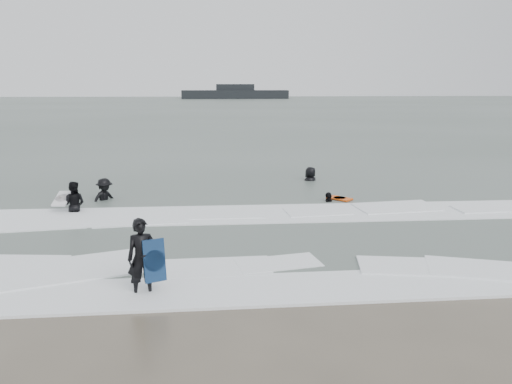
{
  "coord_description": "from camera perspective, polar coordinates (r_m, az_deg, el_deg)",
  "views": [
    {
      "loc": [
        -1.26,
        -11.27,
        4.69
      ],
      "look_at": [
        0.0,
        5.0,
        1.1
      ],
      "focal_mm": 35.0,
      "sensor_mm": 36.0,
      "label": 1
    }
  ],
  "objects": [
    {
      "name": "surfer_right_near",
      "position": [
        20.13,
        8.3,
        -1.2
      ],
      "size": [
        0.88,
        0.96,
        1.58
      ],
      "primitive_type": "imported",
      "rotation": [
        0.0,
        0.0,
        -2.25
      ],
      "color": "black",
      "rests_on": "ground"
    },
    {
      "name": "bodyboards",
      "position": [
        16.65,
        -6.82,
        -2.27
      ],
      "size": [
        11.37,
        9.46,
        1.25
      ],
      "color": "#10294E",
      "rests_on": "ground"
    },
    {
      "name": "surfer_centre",
      "position": [
        11.76,
        -12.68,
        -11.43
      ],
      "size": [
        0.74,
        0.58,
        1.81
      ],
      "primitive_type": "imported",
      "rotation": [
        0.0,
        0.0,
        0.24
      ],
      "color": "black",
      "rests_on": "ground"
    },
    {
      "name": "surfer_wading",
      "position": [
        19.53,
        -20.02,
        -2.26
      ],
      "size": [
        0.89,
        0.72,
        1.73
      ],
      "primitive_type": "imported",
      "rotation": [
        0.0,
        0.0,
        3.06
      ],
      "color": "black",
      "rests_on": "ground"
    },
    {
      "name": "vessel_horizon",
      "position": [
        148.05,
        -2.4,
        11.18
      ],
      "size": [
        30.8,
        5.5,
        4.18
      ],
      "color": "black",
      "rests_on": "ground"
    },
    {
      "name": "surfer_right_far",
      "position": [
        24.3,
        6.23,
        1.2
      ],
      "size": [
        1.08,
        1.02,
        1.86
      ],
      "primitive_type": "imported",
      "rotation": [
        0.0,
        0.0,
        -2.5
      ],
      "color": "black",
      "rests_on": "ground"
    },
    {
      "name": "sea",
      "position": [
        91.4,
        -3.69,
        9.48
      ],
      "size": [
        320.0,
        320.0,
        0.0
      ],
      "primitive_type": "plane",
      "color": "#47544C",
      "rests_on": "ground"
    },
    {
      "name": "surfer_breaker",
      "position": [
        20.99,
        -16.86,
        -1.05
      ],
      "size": [
        1.3,
        1.3,
        1.8
      ],
      "primitive_type": "imported",
      "rotation": [
        0.0,
        0.0,
        0.78
      ],
      "color": "black",
      "rests_on": "ground"
    },
    {
      "name": "surf_foam",
      "position": [
        15.73,
        0.37,
        -4.79
      ],
      "size": [
        30.03,
        9.06,
        0.09
      ],
      "color": "white",
      "rests_on": "ground"
    },
    {
      "name": "ground",
      "position": [
        12.28,
        1.83,
        -10.07
      ],
      "size": [
        320.0,
        320.0,
        0.0
      ],
      "primitive_type": "plane",
      "color": "brown",
      "rests_on": "ground"
    }
  ]
}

